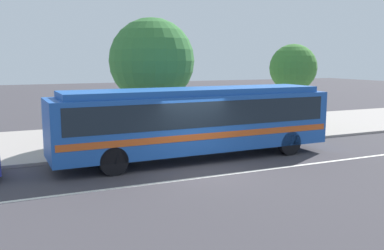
% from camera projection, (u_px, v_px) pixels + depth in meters
% --- Properties ---
extents(ground_plane, '(120.00, 120.00, 0.00)m').
position_uv_depth(ground_plane, '(201.00, 171.00, 15.12)').
color(ground_plane, '#3D393E').
extents(sidewalk_slab, '(60.00, 8.00, 0.12)m').
position_uv_depth(sidewalk_slab, '(141.00, 136.00, 21.57)').
color(sidewalk_slab, '#A09690').
rests_on(sidewalk_slab, ground_plane).
extents(lane_stripe_center, '(56.00, 0.16, 0.01)m').
position_uv_depth(lane_stripe_center, '(211.00, 176.00, 14.40)').
color(lane_stripe_center, silver).
rests_on(lane_stripe_center, ground_plane).
extents(transit_bus, '(11.31, 2.60, 2.82)m').
position_uv_depth(transit_bus, '(196.00, 118.00, 16.76)').
color(transit_bus, '#1F52A8').
rests_on(transit_bus, ground_plane).
extents(pedestrian_waiting_near_sign, '(0.40, 0.40, 1.65)m').
position_uv_depth(pedestrian_waiting_near_sign, '(166.00, 122.00, 19.59)').
color(pedestrian_waiting_near_sign, '#3E2E43').
rests_on(pedestrian_waiting_near_sign, sidewalk_slab).
extents(street_tree_near_stop, '(4.08, 4.08, 5.80)m').
position_uv_depth(street_tree_near_stop, '(152.00, 61.00, 20.23)').
color(street_tree_near_stop, brown).
rests_on(street_tree_near_stop, sidewalk_slab).
extents(street_tree_mid_block, '(2.61, 2.61, 4.68)m').
position_uv_depth(street_tree_mid_block, '(293.00, 68.00, 23.41)').
color(street_tree_mid_block, brown).
rests_on(street_tree_mid_block, sidewalk_slab).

